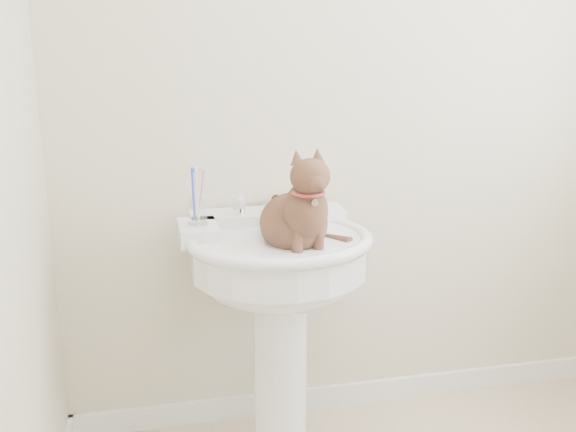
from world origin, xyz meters
TOP-DOWN VIEW (x-y plane):
  - wall_back at (0.00, 1.10)m, footprint 2.20×0.00m
  - baseboard_back at (0.00, 1.09)m, footprint 2.20×0.02m
  - pedestal_sink at (-0.36, 0.81)m, footprint 0.62×0.61m
  - faucet at (-0.36, 0.96)m, footprint 0.28×0.12m
  - soap_bar at (-0.30, 1.05)m, footprint 0.10×0.08m
  - toothbrush_cup at (-0.62, 0.87)m, footprint 0.07×0.07m
  - cat at (-0.32, 0.73)m, footprint 0.24×0.30m

SIDE VIEW (x-z plane):
  - baseboard_back at x=0.00m, z-range 0.00..0.09m
  - pedestal_sink at x=-0.36m, z-range 0.24..1.10m
  - soap_bar at x=-0.30m, z-range 0.85..0.88m
  - faucet at x=-0.36m, z-range 0.83..0.97m
  - toothbrush_cup at x=-0.62m, z-range 0.81..1.00m
  - cat at x=-0.32m, z-range 0.69..1.12m
  - wall_back at x=0.00m, z-range 0.00..2.50m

